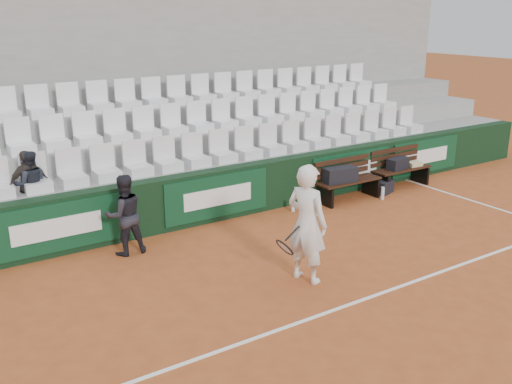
{
  "coord_description": "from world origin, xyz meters",
  "views": [
    {
      "loc": [
        -5.2,
        -5.2,
        3.89
      ],
      "look_at": [
        -0.26,
        2.4,
        1.0
      ],
      "focal_mm": 40.0,
      "sensor_mm": 36.0,
      "label": 1
    }
  ],
  "objects_px": {
    "water_bottle_near": "(293,205)",
    "spectator_b": "(26,158)",
    "spectator_c": "(27,158)",
    "sports_bag_left": "(340,175)",
    "bench_left": "(348,190)",
    "bench_right": "(401,177)",
    "sports_bag_ground": "(383,187)",
    "sports_bag_right": "(398,164)",
    "ball_kid": "(124,215)",
    "tennis_player": "(307,224)",
    "water_bottle_far": "(383,193)"
  },
  "relations": [
    {
      "from": "sports_bag_ground",
      "to": "spectator_c",
      "type": "height_order",
      "value": "spectator_c"
    },
    {
      "from": "water_bottle_near",
      "to": "spectator_c",
      "type": "height_order",
      "value": "spectator_c"
    },
    {
      "from": "sports_bag_left",
      "to": "bench_left",
      "type": "bearing_deg",
      "value": -2.58
    },
    {
      "from": "bench_left",
      "to": "spectator_b",
      "type": "distance_m",
      "value": 6.45
    },
    {
      "from": "bench_left",
      "to": "tennis_player",
      "type": "height_order",
      "value": "tennis_player"
    },
    {
      "from": "water_bottle_near",
      "to": "water_bottle_far",
      "type": "bearing_deg",
      "value": -12.26
    },
    {
      "from": "sports_bag_ground",
      "to": "sports_bag_left",
      "type": "bearing_deg",
      "value": 176.89
    },
    {
      "from": "sports_bag_right",
      "to": "tennis_player",
      "type": "xyz_separation_m",
      "value": [
        -4.64,
        -2.58,
        0.33
      ]
    },
    {
      "from": "water_bottle_near",
      "to": "water_bottle_far",
      "type": "relative_size",
      "value": 0.94
    },
    {
      "from": "sports_bag_left",
      "to": "spectator_b",
      "type": "height_order",
      "value": "spectator_b"
    },
    {
      "from": "bench_left",
      "to": "spectator_c",
      "type": "relative_size",
      "value": 1.31
    },
    {
      "from": "water_bottle_far",
      "to": "spectator_c",
      "type": "bearing_deg",
      "value": 168.39
    },
    {
      "from": "bench_left",
      "to": "spectator_b",
      "type": "xyz_separation_m",
      "value": [
        -6.22,
        1.03,
        1.35
      ]
    },
    {
      "from": "water_bottle_near",
      "to": "tennis_player",
      "type": "xyz_separation_m",
      "value": [
        -1.69,
        -2.59,
        0.77
      ]
    },
    {
      "from": "spectator_b",
      "to": "sports_bag_left",
      "type": "bearing_deg",
      "value": 161.97
    },
    {
      "from": "sports_bag_right",
      "to": "water_bottle_far",
      "type": "bearing_deg",
      "value": -153.52
    },
    {
      "from": "bench_right",
      "to": "spectator_c",
      "type": "xyz_separation_m",
      "value": [
        -7.87,
        0.95,
        1.35
      ]
    },
    {
      "from": "sports_bag_left",
      "to": "spectator_b",
      "type": "distance_m",
      "value": 6.14
    },
    {
      "from": "bench_left",
      "to": "bench_right",
      "type": "bearing_deg",
      "value": 2.71
    },
    {
      "from": "bench_right",
      "to": "sports_bag_ground",
      "type": "height_order",
      "value": "bench_right"
    },
    {
      "from": "ball_kid",
      "to": "water_bottle_far",
      "type": "bearing_deg",
      "value": 178.41
    },
    {
      "from": "bench_right",
      "to": "ball_kid",
      "type": "xyz_separation_m",
      "value": [
        -6.69,
        -0.17,
        0.46
      ]
    },
    {
      "from": "tennis_player",
      "to": "sports_bag_right",
      "type": "bearing_deg",
      "value": 29.07
    },
    {
      "from": "water_bottle_near",
      "to": "spectator_b",
      "type": "xyz_separation_m",
      "value": [
        -4.8,
        0.96,
        1.45
      ]
    },
    {
      "from": "bench_left",
      "to": "sports_bag_ground",
      "type": "distance_m",
      "value": 1.0
    },
    {
      "from": "sports_bag_ground",
      "to": "tennis_player",
      "type": "bearing_deg",
      "value": -149.08
    },
    {
      "from": "bench_left",
      "to": "sports_bag_right",
      "type": "height_order",
      "value": "sports_bag_right"
    },
    {
      "from": "sports_bag_left",
      "to": "sports_bag_right",
      "type": "bearing_deg",
      "value": 1.83
    },
    {
      "from": "sports_bag_left",
      "to": "water_bottle_near",
      "type": "bearing_deg",
      "value": 176.82
    },
    {
      "from": "sports_bag_ground",
      "to": "spectator_c",
      "type": "xyz_separation_m",
      "value": [
        -7.19,
        1.09,
        1.43
      ]
    },
    {
      "from": "water_bottle_far",
      "to": "spectator_b",
      "type": "xyz_separation_m",
      "value": [
        -6.87,
        1.41,
        1.44
      ]
    },
    {
      "from": "water_bottle_near",
      "to": "bench_right",
      "type": "bearing_deg",
      "value": 0.05
    },
    {
      "from": "sports_bag_left",
      "to": "spectator_b",
      "type": "bearing_deg",
      "value": 170.3
    },
    {
      "from": "water_bottle_near",
      "to": "spectator_c",
      "type": "xyz_separation_m",
      "value": [
        -4.78,
        0.96,
        1.44
      ]
    },
    {
      "from": "sports_bag_right",
      "to": "tennis_player",
      "type": "relative_size",
      "value": 0.3
    },
    {
      "from": "sports_bag_ground",
      "to": "tennis_player",
      "type": "height_order",
      "value": "tennis_player"
    },
    {
      "from": "bench_right",
      "to": "water_bottle_far",
      "type": "relative_size",
      "value": 5.37
    },
    {
      "from": "bench_right",
      "to": "sports_bag_left",
      "type": "distance_m",
      "value": 1.96
    },
    {
      "from": "sports_bag_left",
      "to": "spectator_c",
      "type": "distance_m",
      "value": 6.11
    },
    {
      "from": "sports_bag_right",
      "to": "water_bottle_far",
      "type": "distance_m",
      "value": 1.08
    },
    {
      "from": "sports_bag_left",
      "to": "water_bottle_near",
      "type": "distance_m",
      "value": 1.27
    },
    {
      "from": "bench_right",
      "to": "spectator_b",
      "type": "distance_m",
      "value": 8.06
    },
    {
      "from": "sports_bag_left",
      "to": "sports_bag_right",
      "type": "relative_size",
      "value": 1.33
    },
    {
      "from": "bench_left",
      "to": "tennis_player",
      "type": "bearing_deg",
      "value": -141.07
    },
    {
      "from": "sports_bag_ground",
      "to": "spectator_b",
      "type": "bearing_deg",
      "value": 171.42
    },
    {
      "from": "sports_bag_ground",
      "to": "tennis_player",
      "type": "xyz_separation_m",
      "value": [
        -4.1,
        -2.46,
        0.76
      ]
    },
    {
      "from": "spectator_c",
      "to": "ball_kid",
      "type": "bearing_deg",
      "value": 145.04
    },
    {
      "from": "sports_bag_right",
      "to": "ball_kid",
      "type": "distance_m",
      "value": 6.55
    },
    {
      "from": "sports_bag_left",
      "to": "ball_kid",
      "type": "bearing_deg",
      "value": -178.72
    },
    {
      "from": "sports_bag_left",
      "to": "ball_kid",
      "type": "xyz_separation_m",
      "value": [
        -4.77,
        -0.11,
        0.08
      ]
    }
  ]
}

